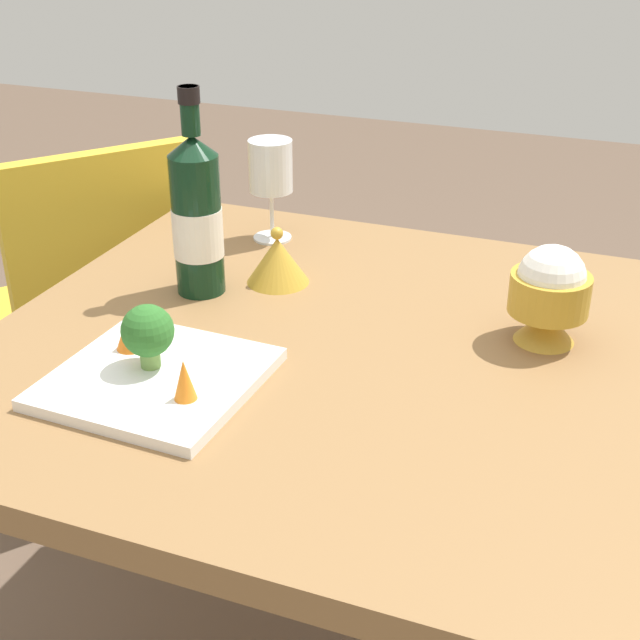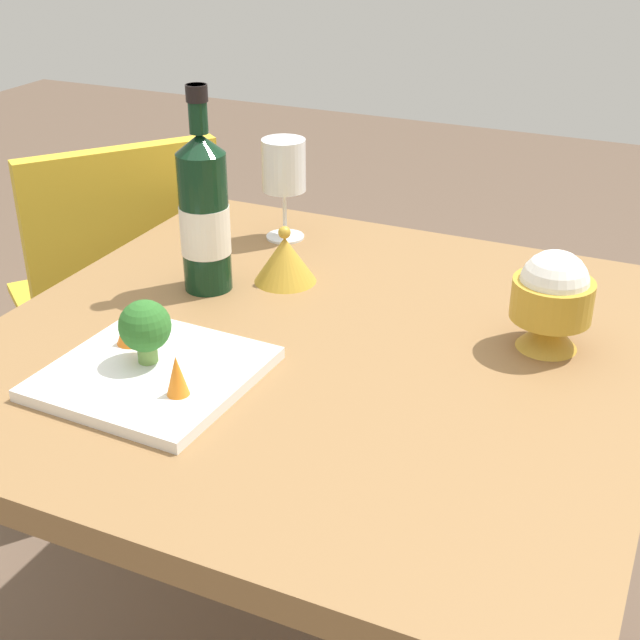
% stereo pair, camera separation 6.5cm
% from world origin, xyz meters
% --- Properties ---
extents(dining_table, '(0.92, 0.92, 0.74)m').
position_xyz_m(dining_table, '(0.00, 0.00, 0.66)').
color(dining_table, olive).
rests_on(dining_table, ground_plane).
extents(chair_by_wall, '(0.56, 0.56, 0.85)m').
position_xyz_m(chair_by_wall, '(0.66, -0.41, 0.53)').
color(chair_by_wall, gold).
rests_on(chair_by_wall, ground_plane).
extents(wine_bottle, '(0.08, 0.08, 0.32)m').
position_xyz_m(wine_bottle, '(0.23, -0.08, 0.87)').
color(wine_bottle, black).
rests_on(wine_bottle, dining_table).
extents(wine_glass, '(0.08, 0.08, 0.18)m').
position_xyz_m(wine_glass, '(0.22, -0.32, 0.87)').
color(wine_glass, white).
rests_on(wine_glass, dining_table).
extents(rice_bowl, '(0.11, 0.11, 0.14)m').
position_xyz_m(rice_bowl, '(-0.29, -0.11, 0.82)').
color(rice_bowl, gold).
rests_on(rice_bowl, dining_table).
extents(rice_bowl_lid, '(0.10, 0.10, 0.09)m').
position_xyz_m(rice_bowl_lid, '(0.13, -0.16, 0.78)').
color(rice_bowl_lid, gold).
rests_on(rice_bowl_lid, dining_table).
extents(serving_plate, '(0.26, 0.26, 0.02)m').
position_xyz_m(serving_plate, '(0.15, 0.19, 0.75)').
color(serving_plate, white).
rests_on(serving_plate, dining_table).
extents(broccoli_floret, '(0.07, 0.07, 0.09)m').
position_xyz_m(broccoli_floret, '(0.17, 0.18, 0.81)').
color(broccoli_floret, '#729E4C').
rests_on(broccoli_floret, serving_plate).
extents(carrot_garnish_left, '(0.03, 0.03, 0.05)m').
position_xyz_m(carrot_garnish_left, '(0.09, 0.23, 0.79)').
color(carrot_garnish_left, orange).
rests_on(carrot_garnish_left, serving_plate).
extents(carrot_garnish_right, '(0.04, 0.04, 0.05)m').
position_xyz_m(carrot_garnish_right, '(0.22, 0.14, 0.78)').
color(carrot_garnish_right, orange).
rests_on(carrot_garnish_right, serving_plate).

